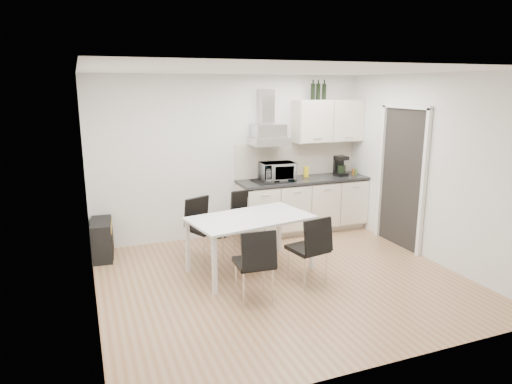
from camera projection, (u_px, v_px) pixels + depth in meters
ground at (282, 280)px, 5.85m from camera, size 4.50×4.50×0.00m
wall_back at (232, 157)px, 7.37m from camera, size 4.50×0.10×2.60m
wall_front at (385, 227)px, 3.74m from camera, size 4.50×0.10×2.60m
wall_left at (88, 196)px, 4.76m from camera, size 0.10×4.00×2.60m
wall_right at (430, 169)px, 6.35m from camera, size 0.10×4.00×2.60m
ceiling at (285, 70)px, 5.26m from camera, size 4.50×4.50×0.00m
doorway at (401, 179)px, 6.89m from camera, size 0.08×1.04×2.10m
kitchenette at (304, 183)px, 7.66m from camera, size 2.22×0.64×2.52m
dining_table at (250, 222)px, 5.99m from camera, size 1.69×1.15×0.75m
chair_far_left at (206, 229)px, 6.46m from camera, size 0.60×0.63×0.88m
chair_far_right at (249, 221)px, 6.86m from camera, size 0.52×0.57×0.88m
chair_near_left at (254, 264)px, 5.22m from camera, size 0.48×0.53×0.88m
chair_near_right at (308, 249)px, 5.68m from camera, size 0.52×0.57×0.88m
guitar_amp at (102, 239)px, 6.55m from camera, size 0.34×0.68×0.55m
floor_speaker at (220, 229)px, 7.45m from camera, size 0.18×0.17×0.27m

